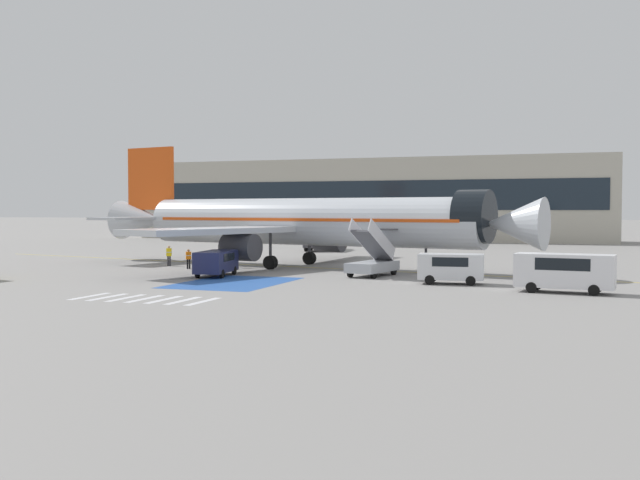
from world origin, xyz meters
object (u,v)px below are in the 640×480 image
Objects in this scene: service_van_3 at (564,270)px; ground_crew_2 at (189,258)px; airliner at (300,222)px; ground_crew_0 at (169,254)px; boarding_stairs_forward at (373,262)px; fuel_tanker at (322,236)px; terminal_building at (366,200)px; ground_crew_3 at (236,256)px; ground_crew_1 at (223,258)px; service_van_0 at (216,261)px; service_van_2 at (451,266)px.

service_van_3 is 3.53× the size of ground_crew_2.
airliner is 23.13× the size of ground_crew_0.
boarding_stairs_forward is (8.08, -6.17, -2.81)m from airliner.
ground_crew_2 is (-1.24, -29.61, -0.81)m from fuel_tanker.
ground_crew_0 is 0.02× the size of terminal_building.
ground_crew_3 is at bearing -53.27° from airliner.
ground_crew_1 is at bearing -41.72° from airliner.
fuel_tanker is 35.13m from service_van_0.
service_van_0 is 6.66m from ground_crew_1.
ground_crew_3 is (-2.17, 7.81, -0.12)m from service_van_0.
service_van_2 is at bearing -106.52° from service_van_3.
airliner reaches higher than service_van_3.
ground_crew_3 is (6.20, 0.43, -0.02)m from ground_crew_0.
ground_crew_3 is at bearing -91.38° from fuel_tanker.
terminal_building is at bearing 14.61° from service_van_2.
ground_crew_3 is (-26.48, 10.66, -0.35)m from service_van_3.
service_van_2 reaches higher than ground_crew_3.
service_van_0 is (-2.68, -10.15, -2.71)m from airliner.
ground_crew_0 is (-11.05, -2.78, -2.81)m from airliner.
boarding_stairs_forward is at bearing 136.41° from ground_crew_2.
service_van_0 reaches higher than ground_crew_3.
ground_crew_2 is at bearing -50.99° from ground_crew_0.
fuel_tanker is at bearing -153.87° from airliner.
terminal_building reaches higher than ground_crew_3.
boarding_stairs_forward reaches higher than service_van_2.
airliner is at bearing -2.79° from ground_crew_0.
terminal_building is at bearing -149.12° from service_van_3.
boarding_stairs_forward reaches higher than service_van_0.
service_van_2 is at bearing 66.23° from airliner.
fuel_tanker is 5.23× the size of ground_crew_1.
service_van_0 is 7.48m from ground_crew_2.
terminal_building is (-25.13, 67.23, 5.18)m from service_van_2.
terminal_building reaches higher than ground_crew_2.
ground_crew_1 is at bearing -4.54° from ground_crew_3.
service_van_3 is (7.16, -2.99, 0.17)m from service_van_2.
service_van_0 is 0.07× the size of terminal_building.
fuel_tanker is 4.86× the size of ground_crew_0.
ground_crew_3 is at bearing -84.43° from terminal_building.
service_van_2 is 2.69× the size of ground_crew_2.
airliner is 25.73m from fuel_tanker.
boarding_stairs_forward is 15.18m from service_van_3.
airliner is 4.76× the size of fuel_tanker.
service_van_2 is at bearing -177.79° from ground_crew_1.
service_van_2 is at bearing -20.10° from boarding_stairs_forward.
service_van_0 reaches higher than ground_crew_0.
service_van_2 is 2.51× the size of ground_crew_3.
fuel_tanker is at bearing -131.35° from ground_crew_2.
ground_crew_0 is at bearing -73.03° from ground_crew_2.
boarding_stairs_forward is 1.09× the size of service_van_0.
terminal_building is at bearing 91.55° from fuel_tanker.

